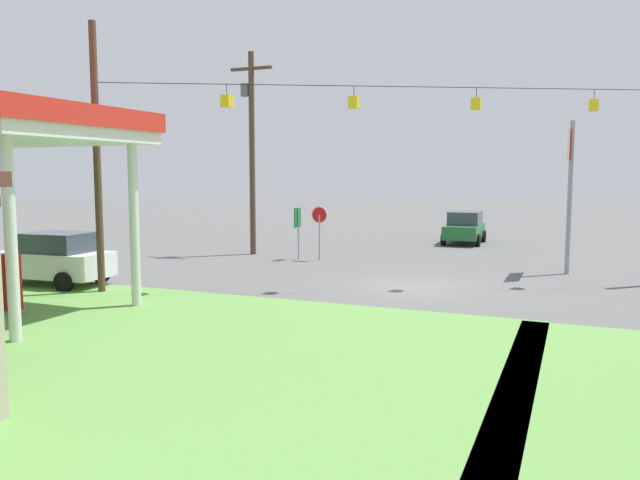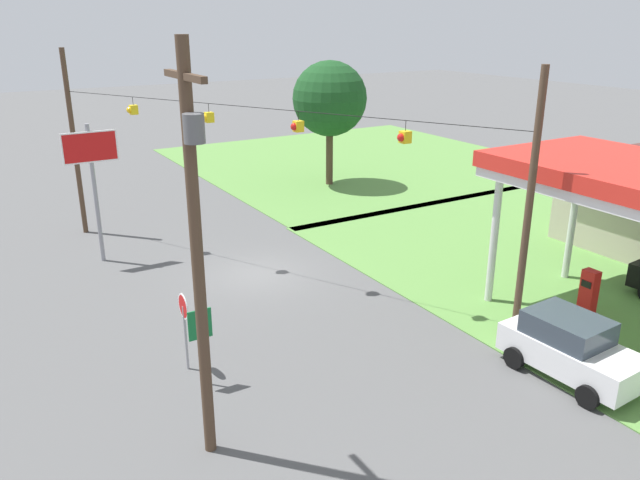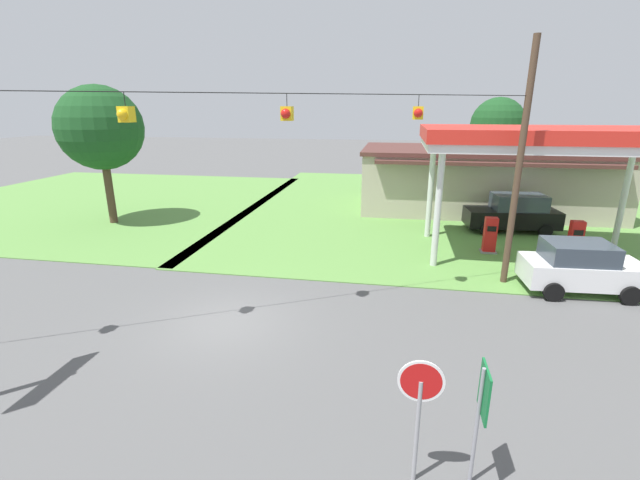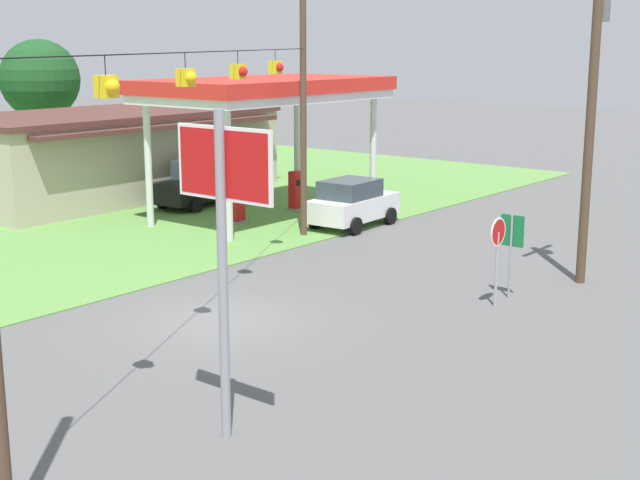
{
  "view_description": "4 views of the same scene",
  "coord_description": "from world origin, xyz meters",
  "views": [
    {
      "loc": [
        -5.26,
        21.23,
        3.94
      ],
      "look_at": [
        2.64,
        2.16,
        1.76
      ],
      "focal_mm": 35.0,
      "sensor_mm": 36.0,
      "label": 1
    },
    {
      "loc": [
        21.98,
        -10.11,
        10.11
      ],
      "look_at": [
        3.14,
        1.17,
        2.27
      ],
      "focal_mm": 35.0,
      "sensor_mm": 36.0,
      "label": 2
    },
    {
      "loc": [
        5.04,
        -11.43,
        6.54
      ],
      "look_at": [
        2.31,
        4.0,
        1.66
      ],
      "focal_mm": 24.0,
      "sensor_mm": 36.0,
      "label": 3
    },
    {
      "loc": [
        -15.77,
        -16.1,
        7.13
      ],
      "look_at": [
        4.95,
        0.63,
        1.21
      ],
      "focal_mm": 50.0,
      "sensor_mm": 36.0,
      "label": 4
    }
  ],
  "objects": [
    {
      "name": "car_on_crossroad",
      "position": [
        0.69,
        -14.75,
        0.93
      ],
      "size": [
        2.16,
        4.09,
        1.82
      ],
      "rotation": [
        0.0,
        0.0,
        1.59
      ],
      "color": "#1E602D",
      "rests_on": "ground"
    },
    {
      "name": "car_at_pumps_front",
      "position": [
        11.85,
        4.56,
        0.97
      ],
      "size": [
        4.14,
        2.27,
        1.9
      ],
      "rotation": [
        0.0,
        0.0,
        0.05
      ],
      "color": "white",
      "rests_on": "ground"
    },
    {
      "name": "fuel_pump_near",
      "position": [
        9.48,
        8.56,
        0.82
      ],
      "size": [
        0.71,
        0.56,
        1.72
      ],
      "color": "gray",
      "rests_on": "ground"
    },
    {
      "name": "ground_plane",
      "position": [
        0.0,
        0.0,
        0.0
      ],
      "size": [
        160.0,
        160.0,
        0.0
      ],
      "primitive_type": "plane",
      "color": "#565656"
    },
    {
      "name": "utility_pole_main",
      "position": [
        9.59,
        -5.83,
        5.48
      ],
      "size": [
        2.2,
        0.44,
        9.81
      ],
      "color": "#4C3828",
      "rests_on": "ground"
    },
    {
      "name": "route_sign",
      "position": [
        6.69,
        -4.92,
        1.71
      ],
      "size": [
        0.1,
        0.7,
        2.4
      ],
      "color": "gray",
      "rests_on": "ground"
    },
    {
      "name": "signal_span_gantry",
      "position": [
        -0.0,
        -0.01,
        4.83
      ],
      "size": [
        19.02,
        10.24,
        8.86
      ],
      "color": "#4C3828",
      "rests_on": "ground"
    },
    {
      "name": "stop_sign_overhead",
      "position": [
        -4.89,
        -5.14,
        4.33
      ],
      "size": [
        0.22,
        2.24,
        6.02
      ],
      "color": "gray",
      "rests_on": "ground"
    },
    {
      "name": "stop_sign_roadside",
      "position": [
        5.65,
        -5.03,
        1.81
      ],
      "size": [
        0.8,
        0.08,
        2.5
      ],
      "rotation": [
        0.0,
        0.0,
        3.14
      ],
      "color": "#99999E",
      "rests_on": "ground"
    }
  ]
}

